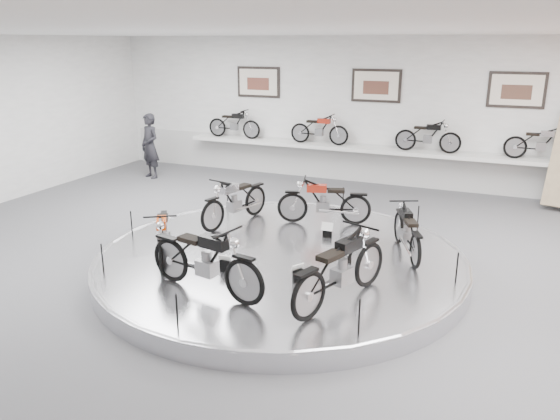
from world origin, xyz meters
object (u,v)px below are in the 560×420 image
at_px(bike_c, 235,200).
at_px(bike_e, 205,259).
at_px(visitor, 150,146).
at_px(bike_a, 407,230).
at_px(display_platform, 280,261).
at_px(shelf, 371,150).
at_px(bike_d, 163,234).
at_px(bike_b, 324,201).
at_px(bike_f, 341,268).

bearing_deg(bike_c, bike_e, 33.31).
distance_m(bike_e, visitor, 8.76).
bearing_deg(bike_e, bike_a, 59.27).
height_order(display_platform, shelf, shelf).
distance_m(display_platform, bike_d, 2.08).
bearing_deg(bike_d, shelf, 134.80).
height_order(bike_b, visitor, visitor).
xyz_separation_m(bike_d, bike_e, (1.31, -0.84, 0.08)).
bearing_deg(bike_f, shelf, 30.30).
relative_size(bike_b, visitor, 0.86).
height_order(bike_d, bike_e, bike_e).
relative_size(bike_a, bike_c, 0.90).
relative_size(display_platform, bike_e, 3.58).
relative_size(shelf, bike_a, 7.39).
distance_m(bike_f, visitor, 9.81).
relative_size(bike_a, bike_e, 0.83).
height_order(bike_d, bike_f, bike_f).
distance_m(bike_b, visitor, 6.95).
height_order(display_platform, bike_f, bike_f).
bearing_deg(shelf, visitor, -165.24).
xyz_separation_m(display_platform, bike_a, (2.02, 0.81, 0.59)).
height_order(bike_b, bike_c, bike_c).
relative_size(bike_d, bike_e, 0.86).
distance_m(bike_d, visitor, 7.29).
relative_size(bike_f, visitor, 0.96).
xyz_separation_m(bike_b, visitor, (-6.29, 2.93, 0.16)).
bearing_deg(bike_e, shelf, 98.86).
distance_m(bike_a, bike_b, 2.13).
bearing_deg(visitor, shelf, 36.82).
distance_m(bike_b, bike_f, 3.50).
xyz_separation_m(bike_c, visitor, (-4.63, 3.61, 0.15)).
relative_size(bike_c, bike_f, 0.92).
bearing_deg(bike_f, bike_c, 68.88).
xyz_separation_m(display_platform, bike_b, (0.17, 1.86, 0.62)).
distance_m(shelf, bike_b, 4.55).
bearing_deg(display_platform, bike_d, -149.43).
bearing_deg(shelf, display_platform, -90.00).
bearing_deg(bike_d, bike_c, 141.92).
bearing_deg(bike_f, bike_d, 102.86).
relative_size(display_platform, bike_c, 3.87).
relative_size(bike_a, bike_f, 0.83).
bearing_deg(visitor, bike_d, -30.72).
xyz_separation_m(bike_b, bike_e, (-0.57, -3.71, 0.05)).
height_order(shelf, bike_d, bike_d).
xyz_separation_m(bike_c, bike_d, (-0.23, -2.19, -0.04)).
bearing_deg(bike_a, shelf, -3.96).
height_order(display_platform, visitor, visitor).
xyz_separation_m(bike_a, bike_b, (-1.85, 1.05, 0.03)).
height_order(display_platform, bike_b, bike_b).
bearing_deg(display_platform, bike_c, 141.80).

